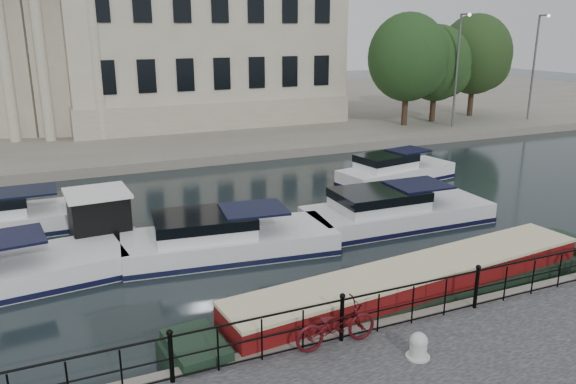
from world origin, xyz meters
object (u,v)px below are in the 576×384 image
at_px(mooring_bollard, 418,346).
at_px(narrowboat, 416,293).
at_px(bicycle, 336,325).
at_px(harbour_hut, 100,222).

distance_m(mooring_bollard, narrowboat, 3.65).
xyz_separation_m(bicycle, harbour_hut, (-4.18, 9.95, -0.13)).
relative_size(mooring_bollard, narrowboat, 0.04).
xyz_separation_m(mooring_bollard, narrowboat, (2.12, 2.93, -0.47)).
height_order(bicycle, narrowboat, bicycle).
distance_m(narrowboat, harbour_hut, 11.30).
bearing_deg(narrowboat, bicycle, -159.29).
height_order(bicycle, harbour_hut, harbour_hut).
relative_size(bicycle, harbour_hut, 0.67).
height_order(mooring_bollard, harbour_hut, harbour_hut).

